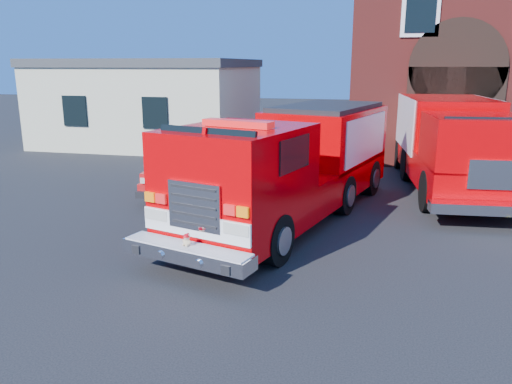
% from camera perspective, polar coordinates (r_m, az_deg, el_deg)
% --- Properties ---
extents(ground, '(100.00, 100.00, 0.00)m').
position_cam_1_polar(ground, '(12.73, 1.23, -4.37)').
color(ground, black).
rests_on(ground, ground).
extents(parking_stripe_mid, '(0.12, 3.00, 0.01)m').
position_cam_1_polar(parking_stripe_mid, '(16.80, 26.57, -1.25)').
color(parking_stripe_mid, yellow).
rests_on(parking_stripe_mid, ground).
extents(parking_stripe_far, '(0.12, 3.00, 0.01)m').
position_cam_1_polar(parking_stripe_far, '(19.65, 24.66, 1.05)').
color(parking_stripe_far, yellow).
rests_on(parking_stripe_far, ground).
extents(side_building, '(10.20, 8.20, 4.35)m').
position_cam_1_polar(side_building, '(27.38, -11.84, 10.13)').
color(side_building, beige).
rests_on(side_building, ground).
extents(fire_engine, '(5.18, 9.91, 2.94)m').
position_cam_1_polar(fire_engine, '(13.43, 4.38, 3.33)').
color(fire_engine, black).
rests_on(fire_engine, ground).
extents(pickup_truck, '(2.07, 5.13, 1.65)m').
position_cam_1_polar(pickup_truck, '(16.84, -7.41, 2.93)').
color(pickup_truck, black).
rests_on(pickup_truck, ground).
extents(secondary_truck, '(3.55, 9.35, 2.97)m').
position_cam_1_polar(secondary_truck, '(18.00, 21.39, 5.50)').
color(secondary_truck, black).
rests_on(secondary_truck, ground).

